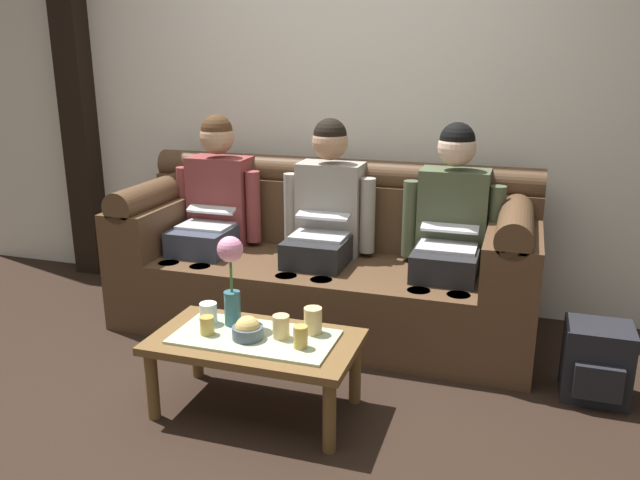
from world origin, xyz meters
TOP-DOWN VIEW (x-y plane):
  - ground_plane at (0.00, 0.00)m, footprint 14.00×14.00m
  - back_wall_patterned at (0.00, 1.70)m, footprint 6.00×0.12m
  - timber_pillar at (-1.95, 1.58)m, footprint 0.20×0.20m
  - couch at (-0.00, 1.17)m, footprint 2.40×0.88m
  - person_left at (-0.72, 1.17)m, footprint 0.56×0.67m
  - person_middle at (0.00, 1.16)m, footprint 0.56×0.67m
  - person_right at (0.72, 1.17)m, footprint 0.56×0.67m
  - coffee_table at (0.00, 0.12)m, footprint 0.92×0.51m
  - flower_vase at (-0.14, 0.21)m, footprint 0.12×0.12m
  - snack_bowl at (-0.02, 0.09)m, footprint 0.14×0.14m
  - cup_near_left at (0.12, 0.14)m, footprint 0.07×0.07m
  - cup_near_right at (0.24, 0.23)m, footprint 0.08×0.08m
  - cup_far_center at (0.23, 0.08)m, footprint 0.06×0.06m
  - cup_far_left at (-0.26, 0.18)m, footprint 0.08×0.08m
  - cup_far_right at (-0.21, 0.08)m, footprint 0.06×0.06m
  - backpack_right at (1.48, 0.72)m, footprint 0.30×0.30m

SIDE VIEW (x-z plane):
  - ground_plane at x=0.00m, z-range 0.00..0.00m
  - backpack_right at x=1.48m, z-range 0.00..0.36m
  - coffee_table at x=0.00m, z-range 0.13..0.50m
  - couch at x=0.00m, z-range -0.11..0.85m
  - snack_bowl at x=-0.02m, z-range 0.35..0.47m
  - cup_far_right at x=-0.21m, z-range 0.37..0.45m
  - cup_far_center at x=0.23m, z-range 0.37..0.47m
  - cup_far_left at x=-0.26m, z-range 0.37..0.47m
  - cup_near_left at x=0.12m, z-range 0.37..0.47m
  - cup_near_right at x=0.24m, z-range 0.37..0.49m
  - flower_vase at x=-0.14m, z-range 0.42..0.84m
  - person_left at x=-0.72m, z-range 0.05..1.27m
  - person_right at x=0.72m, z-range 0.05..1.27m
  - person_middle at x=0.00m, z-range 0.05..1.27m
  - back_wall_patterned at x=0.00m, z-range 0.00..2.90m
  - timber_pillar at x=-1.95m, z-range 0.00..2.90m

